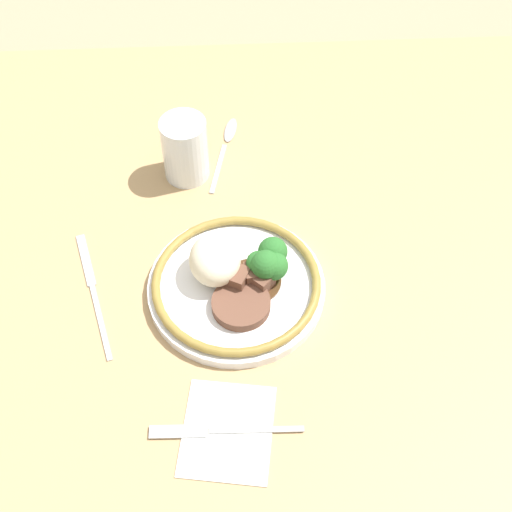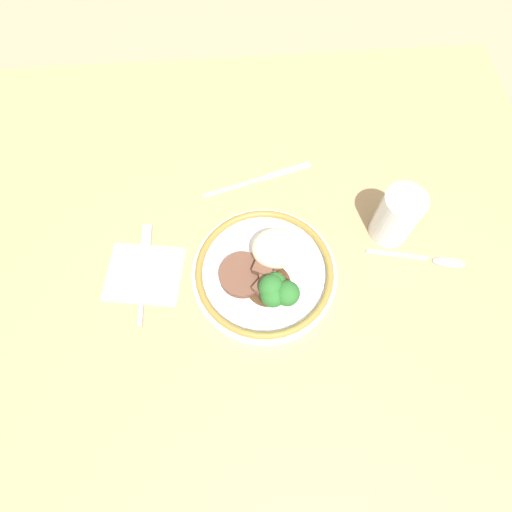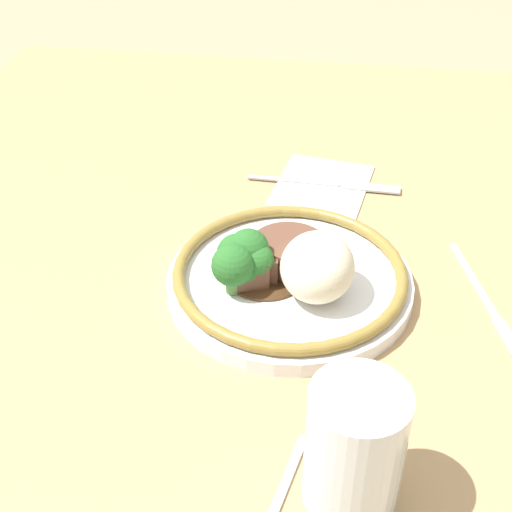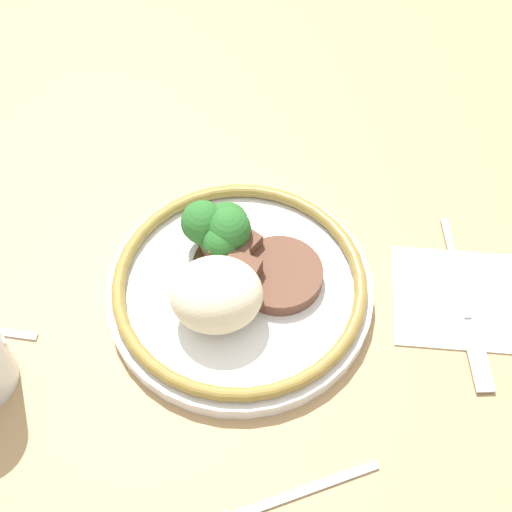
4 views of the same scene
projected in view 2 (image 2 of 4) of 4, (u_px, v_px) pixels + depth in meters
ground_plane at (249, 286)px, 0.71m from camera, size 8.00×8.00×0.00m
dining_table at (249, 282)px, 0.69m from camera, size 1.14×1.05×0.05m
napkin at (144, 274)px, 0.67m from camera, size 0.14×0.12×0.00m
plate at (267, 273)px, 0.65m from camera, size 0.24×0.24×0.08m
juice_glass at (396, 218)px, 0.66m from camera, size 0.07×0.07×0.10m
fork at (145, 263)px, 0.67m from camera, size 0.02×0.18×0.00m
knife at (262, 179)px, 0.75m from camera, size 0.21×0.07×0.00m
spoon at (436, 259)px, 0.68m from camera, size 0.17×0.05×0.01m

